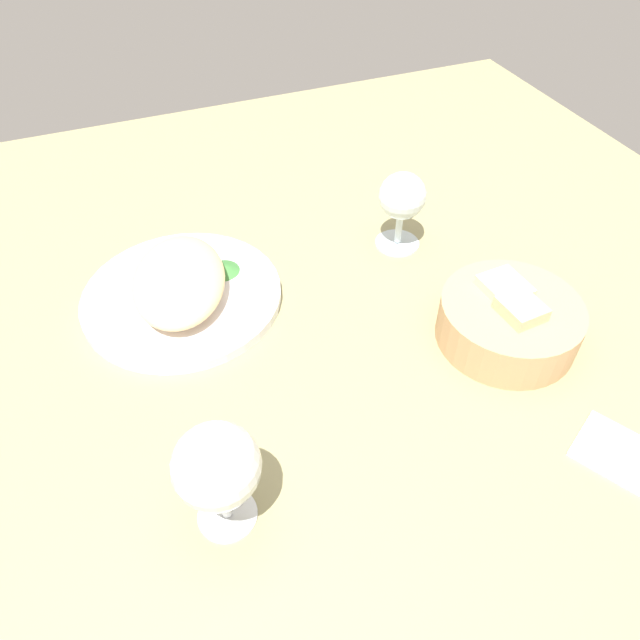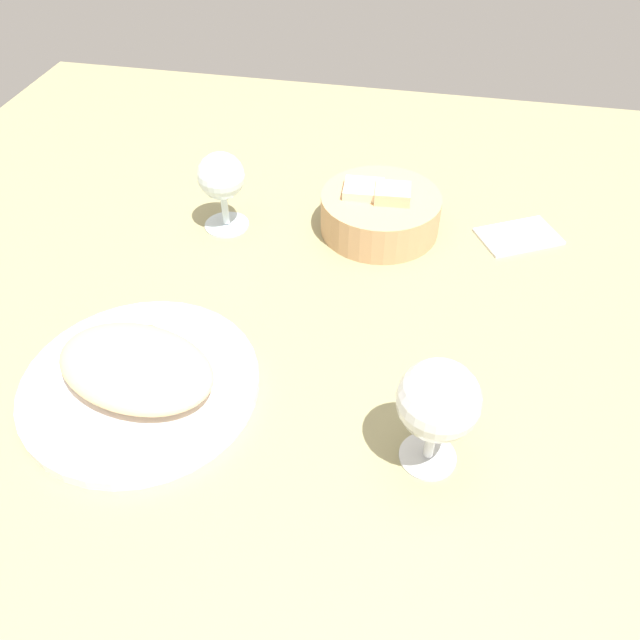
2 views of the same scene
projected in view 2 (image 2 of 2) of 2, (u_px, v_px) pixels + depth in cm
name	position (u px, v px, depth cm)	size (l,w,h in cm)	color
ground_plane	(304.00, 329.00, 78.81)	(140.00, 140.00, 2.00)	#979063
plate	(141.00, 384.00, 70.00)	(25.93, 25.93, 1.40)	white
omelette	(136.00, 367.00, 68.06)	(18.17, 11.81, 4.28)	#F3C98C
lettuce_garnish	(142.00, 334.00, 73.82)	(4.64, 4.64, 1.35)	#3D7F3A
bread_basket	(379.00, 212.00, 90.59)	(16.93, 16.93, 7.25)	tan
wine_glass_near	(438.00, 403.00, 58.08)	(7.82, 7.82, 12.80)	silver
wine_glass_far	(221.00, 180.00, 88.15)	(6.60, 6.60, 11.52)	silver
folded_napkin	(519.00, 235.00, 90.87)	(11.00, 7.00, 0.80)	white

